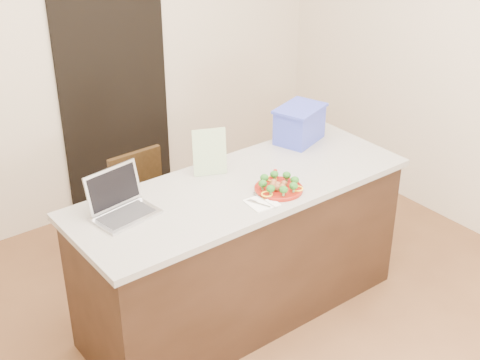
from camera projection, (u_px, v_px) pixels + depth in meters
ground at (266, 331)px, 4.13m from camera, size 4.00×4.00×0.00m
room_shell at (272, 82)px, 3.37m from camera, size 4.00×4.00×4.00m
doorway at (114, 86)px, 5.10m from camera, size 0.90×0.02×2.00m
island at (241, 250)px, 4.09m from camera, size 2.06×0.76×0.92m
plate at (279, 189)px, 3.81m from camera, size 0.28×0.28×0.02m
meatballs at (279, 185)px, 3.79m from camera, size 0.11×0.11×0.04m
broccoli at (279, 182)px, 3.79m from camera, size 0.23×0.23×0.04m
pepper_rings at (279, 187)px, 3.81m from camera, size 0.25×0.25×0.01m
napkin at (262, 203)px, 3.68m from camera, size 0.17×0.17×0.01m
fork at (258, 202)px, 3.67m from camera, size 0.05×0.14×0.00m
knife at (268, 201)px, 3.68m from camera, size 0.02×0.20×0.01m
yogurt_bottle at (275, 176)px, 3.91m from camera, size 0.03×0.03×0.07m
laptop at (120, 202)px, 3.57m from camera, size 0.36×0.31×0.24m
leaflet at (210, 152)px, 3.93m from camera, size 0.20×0.12×0.28m
blue_box at (299, 124)px, 4.36m from camera, size 0.39×0.33×0.24m
chair at (145, 208)px, 4.48m from camera, size 0.39×0.39×0.87m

